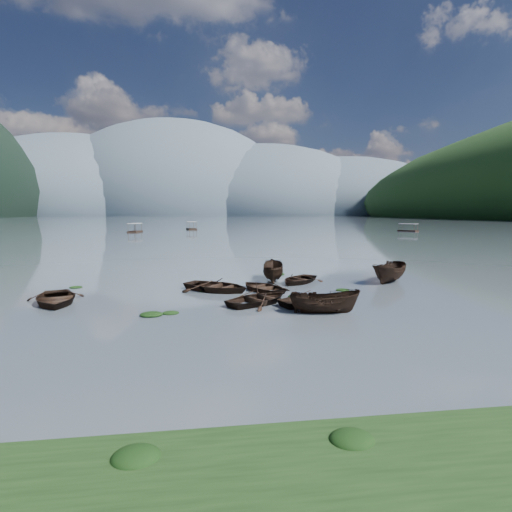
{
  "coord_description": "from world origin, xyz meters",
  "views": [
    {
      "loc": [
        -4.49,
        -20.58,
        5.59
      ],
      "look_at": [
        0.0,
        12.0,
        2.0
      ],
      "focal_mm": 28.0,
      "sensor_mm": 36.0,
      "label": 1
    }
  ],
  "objects": [
    {
      "name": "rowboat_7",
      "position": [
        3.19,
        10.2,
        0.0
      ],
      "size": [
        5.17,
        5.3,
        0.9
      ],
      "primitive_type": "imported",
      "rotation": [
        0.0,
        0.0,
        5.57
      ],
      "color": "black",
      "rests_on": "ground"
    },
    {
      "name": "weed_clump_1",
      "position": [
        -6.23,
        1.52,
        0.0
      ],
      "size": [
        0.93,
        0.75,
        0.21
      ],
      "primitive_type": "ellipsoid",
      "color": "black",
      "rests_on": "ground"
    },
    {
      "name": "weed_clump_7",
      "position": [
        2.37,
        14.41,
        0.0
      ],
      "size": [
        1.18,
        0.95,
        0.26
      ],
      "primitive_type": "ellipsoid",
      "color": "black",
      "rests_on": "ground"
    },
    {
      "name": "ground_plane",
      "position": [
        0.0,
        0.0,
        0.0
      ],
      "size": [
        2400.0,
        2400.0,
        0.0
      ],
      "primitive_type": "plane",
      "color": "#4D5760"
    },
    {
      "name": "rowboat_5",
      "position": [
        10.5,
        9.33,
        0.0
      ],
      "size": [
        4.86,
        4.74,
        1.91
      ],
      "primitive_type": "imported",
      "rotation": [
        0.0,
        0.0,
        -0.81
      ],
      "color": "black",
      "rests_on": "ground"
    },
    {
      "name": "weed_clump_4",
      "position": [
        5.54,
        6.54,
        0.0
      ],
      "size": [
        0.99,
        0.79,
        0.21
      ],
      "primitive_type": "ellipsoid",
      "color": "black",
      "rests_on": "ground"
    },
    {
      "name": "weed_clump_5",
      "position": [
        -13.82,
        10.31,
        0.0
      ],
      "size": [
        0.95,
        0.76,
        0.2
      ],
      "primitive_type": "ellipsoid",
      "color": "black",
      "rests_on": "ground"
    },
    {
      "name": "rowboat_4",
      "position": [
        2.38,
        2.7,
        0.0
      ],
      "size": [
        5.54,
        4.75,
        0.97
      ],
      "primitive_type": "imported",
      "rotation": [
        0.0,
        0.0,
        1.93
      ],
      "color": "black",
      "rests_on": "ground"
    },
    {
      "name": "pontoon_centre",
      "position": [
        -7.58,
        113.09,
        0.0
      ],
      "size": [
        3.8,
        6.97,
        2.53
      ],
      "primitive_type": null,
      "rotation": [
        0.0,
        0.0,
        0.16
      ],
      "color": "black",
      "rests_on": "ground"
    },
    {
      "name": "rowboat_1",
      "position": [
        -0.99,
        3.38,
        0.0
      ],
      "size": [
        5.56,
        5.25,
        0.94
      ],
      "primitive_type": "imported",
      "rotation": [
        0.0,
        0.0,
        2.19
      ],
      "color": "black",
      "rests_on": "ground"
    },
    {
      "name": "weed_clump_2",
      "position": [
        1.71,
        4.72,
        0.0
      ],
      "size": [
        1.19,
        0.95,
        0.26
      ],
      "primitive_type": "ellipsoid",
      "color": "black",
      "rests_on": "ground"
    },
    {
      "name": "rowboat_6",
      "position": [
        -3.46,
        7.7,
        0.0
      ],
      "size": [
        6.22,
        5.96,
        1.05
      ],
      "primitive_type": "imported",
      "rotation": [
        0.0,
        0.0,
        0.91
      ],
      "color": "black",
      "rests_on": "ground"
    },
    {
      "name": "haze_mtn_a",
      "position": [
        -260.0,
        900.0,
        0.0
      ],
      "size": [
        520.0,
        520.0,
        280.0
      ],
      "primitive_type": "ellipsoid",
      "color": "#475666",
      "rests_on": "ground"
    },
    {
      "name": "rowboat_0",
      "position": [
        -13.48,
        5.07,
        0.0
      ],
      "size": [
        4.75,
        5.66,
        1.0
      ],
      "primitive_type": "imported",
      "rotation": [
        0.0,
        0.0,
        0.31
      ],
      "color": "black",
      "rests_on": "ground"
    },
    {
      "name": "rowboat_2",
      "position": [
        2.3,
        0.52,
        0.0
      ],
      "size": [
        4.11,
        2.0,
        1.53
      ],
      "primitive_type": "imported",
      "rotation": [
        0.0,
        0.0,
        1.44
      ],
      "color": "black",
      "rests_on": "ground"
    },
    {
      "name": "pontoon_right",
      "position": [
        56.97,
        91.52,
        0.0
      ],
      "size": [
        5.12,
        6.09,
        2.19
      ],
      "primitive_type": null,
      "rotation": [
        0.0,
        0.0,
        0.58
      ],
      "color": "black",
      "rests_on": "ground"
    },
    {
      "name": "weed_clump_6",
      "position": [
        -4.31,
        7.65,
        0.0
      ],
      "size": [
        0.82,
        0.68,
        0.17
      ],
      "primitive_type": "ellipsoid",
      "color": "black",
      "rests_on": "ground"
    },
    {
      "name": "weed_clump_0",
      "position": [
        -7.24,
        1.2,
        0.0
      ],
      "size": [
        1.25,
        1.02,
        0.27
      ],
      "primitive_type": "ellipsoid",
      "color": "black",
      "rests_on": "ground"
    },
    {
      "name": "near_shore",
      "position": [
        0.0,
        -14.0,
        0.0
      ],
      "size": [
        60.0,
        6.0,
        0.5
      ],
      "primitive_type": "cube",
      "color": "black",
      "rests_on": "ground"
    },
    {
      "name": "haze_mtn_b",
      "position": [
        -60.0,
        900.0,
        0.0
      ],
      "size": [
        520.0,
        520.0,
        340.0
      ],
      "primitive_type": "ellipsoid",
      "color": "#475666",
      "rests_on": "ground"
    },
    {
      "name": "rowboat_3",
      "position": [
        -0.16,
        7.48,
        0.0
      ],
      "size": [
        4.57,
        5.05,
        0.86
      ],
      "primitive_type": "imported",
      "rotation": [
        0.0,
        0.0,
        3.64
      ],
      "color": "black",
      "rests_on": "ground"
    },
    {
      "name": "weed_clump_3",
      "position": [
        -0.39,
        9.41,
        0.0
      ],
      "size": [
        0.83,
        0.7,
        0.18
      ],
      "primitive_type": "ellipsoid",
      "color": "black",
      "rests_on": "ground"
    },
    {
      "name": "pontoon_left",
      "position": [
        -23.17,
        97.02,
        0.0
      ],
      "size": [
        3.6,
        6.72,
        2.45
      ],
      "primitive_type": null,
      "rotation": [
        0.0,
        0.0,
        -0.15
      ],
      "color": "black",
      "rests_on": "ground"
    },
    {
      "name": "rowboat_8",
      "position": [
        1.33,
        11.55,
        0.0
      ],
      "size": [
        2.51,
        4.76,
        1.75
      ],
      "primitive_type": "imported",
      "rotation": [
        0.0,
        0.0,
        2.96
      ],
      "color": "black",
      "rests_on": "ground"
    },
    {
      "name": "haze_mtn_c",
      "position": [
        140.0,
        900.0,
        0.0
      ],
      "size": [
        520.0,
        520.0,
        260.0
      ],
      "primitive_type": "ellipsoid",
      "color": "#475666",
      "rests_on": "ground"
    },
    {
      "name": "haze_mtn_d",
      "position": [
        320.0,
        900.0,
        0.0
      ],
      "size": [
        520.0,
        520.0,
        220.0
      ],
      "primitive_type": "ellipsoid",
      "color": "#475666",
      "rests_on": "ground"
    }
  ]
}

